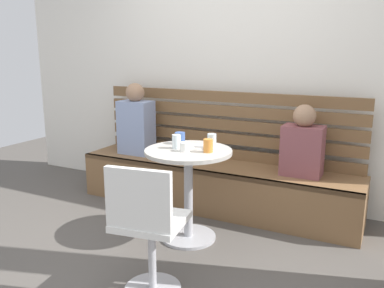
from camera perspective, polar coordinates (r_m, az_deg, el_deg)
The scene contains 14 objects.
ground at distance 3.02m, azimuth -6.70°, elevation -16.50°, with size 8.00×8.00×0.00m, color #514C47.
back_wall at distance 4.09m, azimuth 5.86°, elevation 12.46°, with size 5.20×0.10×2.90m, color white.
booth_bench at distance 3.90m, azimuth 3.06°, elevation -5.93°, with size 2.70×0.52×0.44m.
booth_backrest at distance 3.97m, azimuth 4.58°, elevation 2.70°, with size 2.65×0.04×0.66m.
cafe_table at distance 3.18m, azimuth -0.51°, elevation -4.67°, with size 0.68×0.68×0.74m.
white_chair at distance 2.48m, azimuth -6.36°, elevation -11.40°, with size 0.46×0.46×0.85m.
person_adult at distance 4.19m, azimuth -7.89°, elevation 3.01°, with size 0.34×0.22×0.73m.
person_child_left at distance 3.55m, azimuth 15.33°, elevation -0.10°, with size 0.34×0.22×0.61m.
cup_mug_blue at distance 3.31m, azimuth -1.71°, elevation 0.84°, with size 0.08×0.08×0.10m, color #3D5B9E.
cup_glass_tall at distance 3.13m, azimuth 2.80°, elevation 0.37°, with size 0.07×0.07×0.12m, color silver.
cup_ceramic_white at distance 3.06m, azimuth -1.00°, elevation -0.40°, with size 0.08×0.08×0.07m, color white.
cup_water_clear at distance 3.15m, azimuth -2.22°, elevation 0.35°, with size 0.07×0.07×0.11m, color white.
cup_tumbler_orange at distance 3.04m, azimuth 2.28°, elevation -0.23°, with size 0.07×0.07×0.10m, color orange.
plate_small at distance 3.19m, azimuth 0.55°, elevation -0.37°, with size 0.17×0.17×0.01m, color white.
Camera 1 is at (1.49, -2.17, 1.49)m, focal length 37.85 mm.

